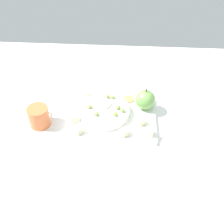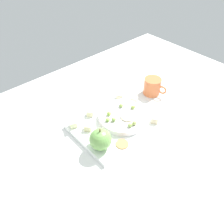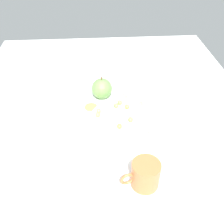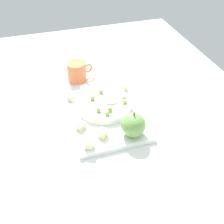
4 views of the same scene
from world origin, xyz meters
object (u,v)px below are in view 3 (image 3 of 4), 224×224
at_px(cheese_cube_2, 139,91).
at_px(grape_1, 116,106).
at_px(grape_5, 131,120).
at_px(cracker_0, 91,107).
at_px(grape_4, 120,103).
at_px(cheese_cube_5, 136,142).
at_px(cheese_cube_0, 145,104).
at_px(cheese_cube_1, 127,96).
at_px(grape_2, 99,111).
at_px(grape_6, 119,126).
at_px(grape_3, 127,107).
at_px(serving_dish, 118,120).
at_px(cup, 145,174).
at_px(platter, 120,119).
at_px(apple_whole, 102,89).
at_px(cheese_cube_4, 153,135).
at_px(apple_slice_0, 110,117).
at_px(grape_0, 98,116).
at_px(cheese_cube_3, 90,138).

bearing_deg(cheese_cube_2, grape_1, 139.42).
bearing_deg(grape_5, cheese_cube_2, -17.11).
height_order(cracker_0, grape_5, grape_5).
bearing_deg(grape_4, cheese_cube_5, -169.49).
height_order(cheese_cube_0, cheese_cube_1, same).
distance_m(cheese_cube_0, grape_2, 0.18).
bearing_deg(cheese_cube_5, grape_6, 39.78).
bearing_deg(grape_5, grape_2, 63.13).
height_order(grape_1, grape_2, grape_1).
distance_m(grape_3, grape_4, 0.03).
relative_size(serving_dish, cup, 1.75).
bearing_deg(cheese_cube_5, platter, 14.17).
bearing_deg(apple_whole, cheese_cube_1, -100.46).
bearing_deg(serving_dish, cheese_cube_4, -128.35).
xyz_separation_m(grape_1, grape_5, (-0.08, -0.04, -0.00)).
bearing_deg(cheese_cube_5, cracker_0, 34.06).
relative_size(serving_dish, apple_slice_0, 3.52).
height_order(serving_dish, grape_6, grape_6).
height_order(apple_whole, grape_0, apple_whole).
distance_m(cheese_cube_1, apple_slice_0, 0.16).
xyz_separation_m(serving_dish, cheese_cube_1, (0.13, -0.05, 0.00)).
bearing_deg(grape_2, cheese_cube_1, -45.13).
height_order(cheese_cube_3, apple_slice_0, apple_slice_0).
relative_size(cheese_cube_1, cheese_cube_3, 1.00).
distance_m(platter, cheese_cube_0, 0.11).
height_order(platter, grape_0, grape_0).
xyz_separation_m(grape_5, grape_6, (-0.03, 0.04, -0.00)).
bearing_deg(grape_2, grape_4, -60.47).
distance_m(apple_whole, cheese_cube_5, 0.28).
bearing_deg(apple_whole, grape_5, -154.44).
xyz_separation_m(grape_0, grape_6, (-0.06, -0.07, -0.00)).
bearing_deg(apple_slice_0, cracker_0, 34.48).
xyz_separation_m(platter, cheese_cube_2, (0.14, -0.09, 0.02)).
relative_size(cheese_cube_2, apple_slice_0, 0.48).
xyz_separation_m(grape_0, cup, (-0.24, -0.12, -0.01)).
bearing_deg(cheese_cube_3, cheese_cube_2, -37.57).
bearing_deg(platter, cheese_cube_0, -62.13).
bearing_deg(apple_whole, grape_3, -143.49).
bearing_deg(cup, apple_slice_0, 18.22).
height_order(cheese_cube_3, cheese_cube_5, same).
distance_m(cheese_cube_2, cheese_cube_4, 0.25).
distance_m(cheese_cube_1, cheese_cube_2, 0.06).
height_order(grape_0, grape_4, same).
bearing_deg(apple_slice_0, cheese_cube_3, 138.99).
bearing_deg(serving_dish, cheese_cube_5, -158.50).
xyz_separation_m(apple_whole, cheese_cube_0, (-0.07, -0.15, -0.03)).
distance_m(grape_6, apple_slice_0, 0.06).
bearing_deg(cheese_cube_1, grape_6, 166.05).
bearing_deg(cheese_cube_4, serving_dish, 51.65).
xyz_separation_m(cheese_cube_1, cheese_cube_2, (0.03, -0.05, 0.00)).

